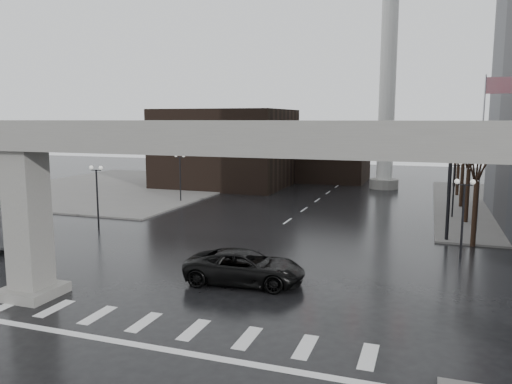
# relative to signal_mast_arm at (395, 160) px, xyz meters

# --- Properties ---
(ground) EXTENTS (160.00, 160.00, 0.00)m
(ground) POSITION_rel_signal_mast_arm_xyz_m (-8.99, -18.80, -5.83)
(ground) COLOR black
(ground) RESTS_ON ground
(sidewalk_nw) EXTENTS (28.00, 36.00, 0.15)m
(sidewalk_nw) POSITION_rel_signal_mast_arm_xyz_m (-34.99, 17.20, -5.75)
(sidewalk_nw) COLOR #64615F
(sidewalk_nw) RESTS_ON ground
(elevated_guideway) EXTENTS (48.00, 2.60, 8.70)m
(elevated_guideway) POSITION_rel_signal_mast_arm_xyz_m (-7.73, -18.80, 1.05)
(elevated_guideway) COLOR gray
(elevated_guideway) RESTS_ON ground
(building_far_left) EXTENTS (16.00, 14.00, 10.00)m
(building_far_left) POSITION_rel_signal_mast_arm_xyz_m (-22.99, 23.20, -0.83)
(building_far_left) COLOR black
(building_far_left) RESTS_ON ground
(building_far_mid) EXTENTS (10.00, 10.00, 8.00)m
(building_far_mid) POSITION_rel_signal_mast_arm_xyz_m (-10.99, 33.20, -1.83)
(building_far_mid) COLOR black
(building_far_mid) RESTS_ON ground
(smokestack) EXTENTS (3.60, 3.60, 30.00)m
(smokestack) POSITION_rel_signal_mast_arm_xyz_m (-2.99, 27.20, 7.52)
(smokestack) COLOR silver
(smokestack) RESTS_ON ground
(signal_mast_arm) EXTENTS (12.12, 0.43, 8.00)m
(signal_mast_arm) POSITION_rel_signal_mast_arm_xyz_m (0.00, 0.00, 0.00)
(signal_mast_arm) COLOR black
(signal_mast_arm) RESTS_ON ground
(flagpole_assembly) EXTENTS (2.06, 0.12, 12.00)m
(flagpole_assembly) POSITION_rel_signal_mast_arm_xyz_m (6.30, 3.20, 1.70)
(flagpole_assembly) COLOR silver
(flagpole_assembly) RESTS_ON ground
(lamp_right_0) EXTENTS (1.22, 0.32, 5.11)m
(lamp_right_0) POSITION_rel_signal_mast_arm_xyz_m (4.51, -4.80, -2.36)
(lamp_right_0) COLOR black
(lamp_right_0) RESTS_ON ground
(lamp_right_1) EXTENTS (1.22, 0.32, 5.11)m
(lamp_right_1) POSITION_rel_signal_mast_arm_xyz_m (4.51, 9.20, -2.36)
(lamp_right_1) COLOR black
(lamp_right_1) RESTS_ON ground
(lamp_right_2) EXTENTS (1.22, 0.32, 5.11)m
(lamp_right_2) POSITION_rel_signal_mast_arm_xyz_m (4.51, 23.20, -2.36)
(lamp_right_2) COLOR black
(lamp_right_2) RESTS_ON ground
(lamp_left_0) EXTENTS (1.22, 0.32, 5.11)m
(lamp_left_0) POSITION_rel_signal_mast_arm_xyz_m (-22.49, -4.80, -2.36)
(lamp_left_0) COLOR black
(lamp_left_0) RESTS_ON ground
(lamp_left_1) EXTENTS (1.22, 0.32, 5.11)m
(lamp_left_1) POSITION_rel_signal_mast_arm_xyz_m (-22.49, 9.20, -2.36)
(lamp_left_1) COLOR black
(lamp_left_1) RESTS_ON ground
(lamp_left_2) EXTENTS (1.22, 0.32, 5.11)m
(lamp_left_2) POSITION_rel_signal_mast_arm_xyz_m (-22.49, 23.20, -2.36)
(lamp_left_2) COLOR black
(lamp_left_2) RESTS_ON ground
(tree_right_0) EXTENTS (1.09, 1.58, 7.50)m
(tree_right_0) POSITION_rel_signal_mast_arm_xyz_m (5.54, -0.78, -3.04)
(tree_right_0) COLOR black
(tree_right_0) RESTS_ON ground
(tree_right_1) EXTENTS (1.09, 1.61, 7.67)m
(tree_right_1) POSITION_rel_signal_mast_arm_xyz_m (5.54, 7.22, -2.98)
(tree_right_1) COLOR black
(tree_right_1) RESTS_ON ground
(tree_right_2) EXTENTS (1.10, 1.63, 7.85)m
(tree_right_2) POSITION_rel_signal_mast_arm_xyz_m (5.54, 15.22, -2.91)
(tree_right_2) COLOR black
(tree_right_2) RESTS_ON ground
(tree_right_3) EXTENTS (1.11, 1.66, 8.02)m
(tree_right_3) POSITION_rel_signal_mast_arm_xyz_m (5.54, 23.22, -2.85)
(tree_right_3) COLOR black
(tree_right_3) RESTS_ON ground
(tree_right_4) EXTENTS (1.12, 1.69, 8.19)m
(tree_right_4) POSITION_rel_signal_mast_arm_xyz_m (5.54, 31.22, -2.79)
(tree_right_4) COLOR black
(tree_right_4) RESTS_ON ground
(pickup_truck) EXTENTS (6.71, 3.62, 1.79)m
(pickup_truck) POSITION_rel_signal_mast_arm_xyz_m (-6.68, -13.45, -4.93)
(pickup_truck) COLOR black
(pickup_truck) RESTS_ON ground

